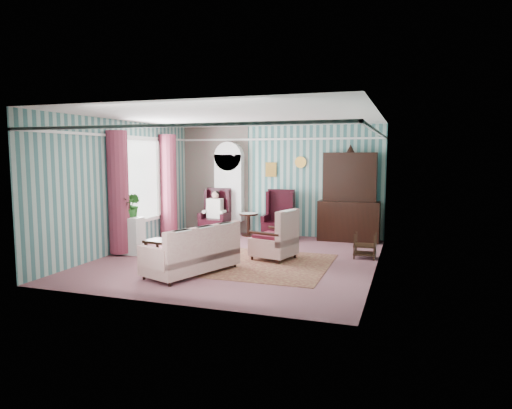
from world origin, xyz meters
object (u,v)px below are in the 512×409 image
(plant_stand, at_px, (130,236))
(nest_table, at_px, (365,245))
(wingback_right, at_px, (278,215))
(floral_armchair, at_px, (274,234))
(sofa, at_px, (191,247))
(round_side_table, at_px, (249,225))
(coffee_table, at_px, (167,249))
(wingback_left, at_px, (215,212))
(dresser_hutch, at_px, (349,194))
(seated_woman, at_px, (215,213))
(bookcase, at_px, (229,192))

(plant_stand, bearing_deg, nest_table, 13.84)
(wingback_right, distance_m, nest_table, 2.81)
(plant_stand, distance_m, floral_armchair, 3.14)
(sofa, bearing_deg, round_side_table, 24.85)
(floral_armchair, bearing_deg, wingback_right, 28.82)
(wingback_right, xyz_separation_m, coffee_table, (-1.59, -2.86, -0.44))
(plant_stand, relative_size, sofa, 0.44)
(nest_table, bearing_deg, wingback_left, 159.15)
(sofa, relative_size, floral_armchair, 1.69)
(round_side_table, relative_size, coffee_table, 0.65)
(dresser_hutch, height_order, seated_woman, dresser_hutch)
(plant_stand, height_order, floral_armchair, floral_armchair)
(sofa, xyz_separation_m, coffee_table, (-1.04, 0.94, -0.29))
(bookcase, xyz_separation_m, round_side_table, (0.65, -0.24, -0.82))
(nest_table, xyz_separation_m, sofa, (-2.87, -2.25, 0.21))
(dresser_hutch, distance_m, coffee_table, 4.68)
(bookcase, bearing_deg, round_side_table, -20.27)
(seated_woman, bearing_deg, coffee_table, -86.79)
(seated_woman, bearing_deg, plant_stand, -106.22)
(plant_stand, height_order, coffee_table, plant_stand)
(bookcase, relative_size, nest_table, 4.15)
(nest_table, xyz_separation_m, plant_stand, (-4.87, -1.20, 0.13))
(round_side_table, height_order, plant_stand, plant_stand)
(wingback_right, relative_size, plant_stand, 1.56)
(seated_woman, distance_m, coffee_table, 2.89)
(wingback_left, xyz_separation_m, coffee_table, (0.16, -2.86, -0.44))
(seated_woman, distance_m, round_side_table, 0.96)
(wingback_right, distance_m, round_side_table, 0.92)
(bookcase, xyz_separation_m, nest_table, (3.82, -1.94, -0.85))
(plant_stand, xyz_separation_m, sofa, (2.00, -1.05, 0.08))
(seated_woman, xyz_separation_m, nest_table, (4.07, -1.55, -0.32))
(bookcase, xyz_separation_m, wingback_right, (1.50, -0.39, -0.50))
(seated_woman, relative_size, coffee_table, 1.29)
(bookcase, height_order, seated_woman, bookcase)
(seated_woman, xyz_separation_m, sofa, (1.20, -3.80, -0.11))
(bookcase, height_order, dresser_hutch, dresser_hutch)
(wingback_right, relative_size, sofa, 0.69)
(round_side_table, distance_m, coffee_table, 3.10)
(wingback_left, height_order, nest_table, wingback_left)
(nest_table, xyz_separation_m, coffee_table, (-3.91, -1.31, -0.08))
(sofa, bearing_deg, nest_table, -31.45)
(round_side_table, bearing_deg, plant_stand, -120.38)
(plant_stand, bearing_deg, wingback_left, 73.78)
(dresser_hutch, xyz_separation_m, nest_table, (0.57, -1.82, -0.91))
(dresser_hutch, relative_size, plant_stand, 2.95)
(floral_armchair, bearing_deg, wingback_left, 60.71)
(dresser_hutch, relative_size, sofa, 1.30)
(seated_woman, bearing_deg, round_side_table, 9.46)
(wingback_right, xyz_separation_m, round_side_table, (-0.85, 0.15, -0.33))
(dresser_hutch, distance_m, sofa, 4.72)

